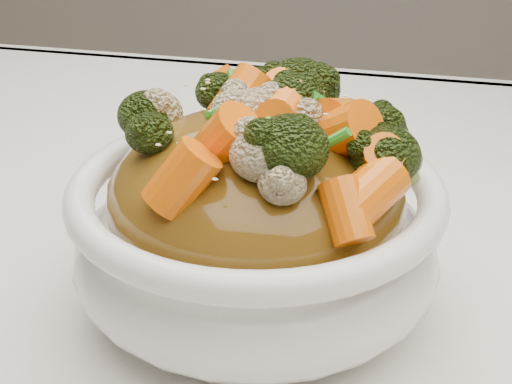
# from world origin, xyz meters

# --- Properties ---
(tablecloth) EXTENTS (1.20, 0.80, 0.04)m
(tablecloth) POSITION_xyz_m (0.00, 0.00, 0.73)
(tablecloth) COLOR white
(tablecloth) RESTS_ON dining_table
(bowl) EXTENTS (0.26, 0.26, 0.08)m
(bowl) POSITION_xyz_m (-0.04, -0.04, 0.79)
(bowl) COLOR white
(bowl) RESTS_ON tablecloth
(sauce_base) EXTENTS (0.21, 0.21, 0.09)m
(sauce_base) POSITION_xyz_m (-0.04, -0.04, 0.82)
(sauce_base) COLOR brown
(sauce_base) RESTS_ON bowl
(carrots) EXTENTS (0.21, 0.21, 0.05)m
(carrots) POSITION_xyz_m (-0.04, -0.04, 0.88)
(carrots) COLOR orange
(carrots) RESTS_ON sauce_base
(broccoli) EXTENTS (0.21, 0.21, 0.04)m
(broccoli) POSITION_xyz_m (-0.04, -0.04, 0.88)
(broccoli) COLOR black
(broccoli) RESTS_ON sauce_base
(cauliflower) EXTENTS (0.21, 0.21, 0.03)m
(cauliflower) POSITION_xyz_m (-0.04, -0.04, 0.88)
(cauliflower) COLOR tan
(cauliflower) RESTS_ON sauce_base
(scallions) EXTENTS (0.16, 0.16, 0.02)m
(scallions) POSITION_xyz_m (-0.04, -0.04, 0.88)
(scallions) COLOR #2F9422
(scallions) RESTS_ON sauce_base
(sesame_seeds) EXTENTS (0.19, 0.19, 0.01)m
(sesame_seeds) POSITION_xyz_m (-0.04, -0.04, 0.88)
(sesame_seeds) COLOR beige
(sesame_seeds) RESTS_ON sauce_base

